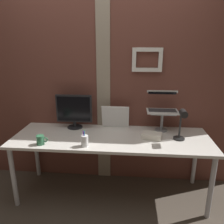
{
  "coord_description": "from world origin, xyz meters",
  "views": [
    {
      "loc": [
        0.36,
        -2.17,
        1.7
      ],
      "look_at": [
        0.15,
        0.16,
        0.97
      ],
      "focal_mm": 35.76,
      "sensor_mm": 36.0,
      "label": 1
    }
  ],
  "objects_px": {
    "whiteboard_panel": "(115,117)",
    "pen_cup": "(85,141)",
    "monitor": "(74,110)",
    "laptop": "(162,105)",
    "desk_lamp": "(182,122)",
    "coffee_mug": "(41,140)"
  },
  "relations": [
    {
      "from": "monitor",
      "to": "laptop",
      "type": "distance_m",
      "value": 1.03
    },
    {
      "from": "whiteboard_panel",
      "to": "desk_lamp",
      "type": "height_order",
      "value": "desk_lamp"
    },
    {
      "from": "laptop",
      "to": "whiteboard_panel",
      "type": "distance_m",
      "value": 0.56
    },
    {
      "from": "whiteboard_panel",
      "to": "pen_cup",
      "type": "relative_size",
      "value": 1.91
    },
    {
      "from": "whiteboard_panel",
      "to": "pen_cup",
      "type": "distance_m",
      "value": 0.59
    },
    {
      "from": "monitor",
      "to": "pen_cup",
      "type": "relative_size",
      "value": 2.53
    },
    {
      "from": "monitor",
      "to": "pen_cup",
      "type": "distance_m",
      "value": 0.56
    },
    {
      "from": "laptop",
      "to": "pen_cup",
      "type": "relative_size",
      "value": 2.11
    },
    {
      "from": "whiteboard_panel",
      "to": "monitor",
      "type": "bearing_deg",
      "value": -175.41
    },
    {
      "from": "laptop",
      "to": "coffee_mug",
      "type": "distance_m",
      "value": 1.39
    },
    {
      "from": "monitor",
      "to": "whiteboard_panel",
      "type": "bearing_deg",
      "value": 4.59
    },
    {
      "from": "desk_lamp",
      "to": "pen_cup",
      "type": "xyz_separation_m",
      "value": [
        -0.96,
        -0.2,
        -0.16
      ]
    },
    {
      "from": "monitor",
      "to": "desk_lamp",
      "type": "relative_size",
      "value": 1.21
    },
    {
      "from": "whiteboard_panel",
      "to": "pen_cup",
      "type": "bearing_deg",
      "value": -116.56
    },
    {
      "from": "monitor",
      "to": "laptop",
      "type": "height_order",
      "value": "laptop"
    },
    {
      "from": "monitor",
      "to": "pen_cup",
      "type": "bearing_deg",
      "value": -65.49
    },
    {
      "from": "monitor",
      "to": "whiteboard_panel",
      "type": "relative_size",
      "value": 1.32
    },
    {
      "from": "coffee_mug",
      "to": "monitor",
      "type": "bearing_deg",
      "value": 65.12
    },
    {
      "from": "monitor",
      "to": "coffee_mug",
      "type": "relative_size",
      "value": 3.67
    },
    {
      "from": "monitor",
      "to": "desk_lamp",
      "type": "xyz_separation_m",
      "value": [
        1.18,
        -0.29,
        -0.01
      ]
    },
    {
      "from": "pen_cup",
      "to": "laptop",
      "type": "bearing_deg",
      "value": 34.79
    },
    {
      "from": "monitor",
      "to": "laptop",
      "type": "relative_size",
      "value": 1.2
    }
  ]
}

